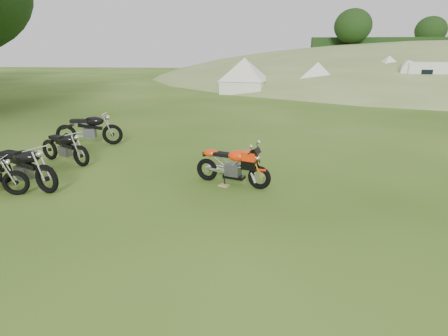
# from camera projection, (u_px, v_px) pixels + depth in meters

# --- Properties ---
(ground) EXTENTS (120.00, 120.00, 0.00)m
(ground) POSITION_uv_depth(u_px,v_px,m) (224.00, 225.00, 6.54)
(ground) COLOR #294A0F
(ground) RESTS_ON ground
(sport_motorcycle) EXTENTS (1.78, 1.01, 1.04)m
(sport_motorcycle) POSITION_uv_depth(u_px,v_px,m) (232.00, 162.00, 8.35)
(sport_motorcycle) COLOR red
(sport_motorcycle) RESTS_ON ground
(plywood_board) EXTENTS (0.27, 0.24, 0.02)m
(plywood_board) POSITION_uv_depth(u_px,v_px,m) (224.00, 185.00, 8.41)
(plywood_board) COLOR #AC7E5A
(plywood_board) RESTS_ON ground
(vintage_moto_b) EXTENTS (2.03, 1.09, 1.05)m
(vintage_moto_b) POSITION_uv_depth(u_px,v_px,m) (22.00, 166.00, 8.10)
(vintage_moto_b) COLOR black
(vintage_moto_b) RESTS_ON ground
(vintage_moto_c) EXTENTS (2.09, 0.75, 1.08)m
(vintage_moto_c) POSITION_uv_depth(u_px,v_px,m) (89.00, 128.00, 11.90)
(vintage_moto_c) COLOR black
(vintage_moto_c) RESTS_ON ground
(vintage_moto_d) EXTENTS (1.79, 1.10, 0.94)m
(vintage_moto_d) POSITION_uv_depth(u_px,v_px,m) (64.00, 146.00, 9.97)
(vintage_moto_d) COLOR black
(vintage_moto_d) RESTS_ON ground
(tent_left) EXTENTS (3.35, 3.35, 2.50)m
(tent_left) POSITION_uv_depth(u_px,v_px,m) (244.00, 75.00, 26.22)
(tent_left) COLOR silver
(tent_left) RESTS_ON ground
(tent_mid) EXTENTS (3.01, 3.01, 2.31)m
(tent_mid) POSITION_uv_depth(u_px,v_px,m) (317.00, 77.00, 26.06)
(tent_mid) COLOR silver
(tent_mid) RESTS_ON ground
(tent_right) EXTENTS (3.49, 3.49, 2.59)m
(tent_right) POSITION_uv_depth(u_px,v_px,m) (387.00, 74.00, 26.31)
(tent_right) COLOR silver
(tent_right) RESTS_ON ground
(caravan) EXTENTS (5.22, 3.36, 2.25)m
(caravan) POSITION_uv_depth(u_px,v_px,m) (440.00, 80.00, 23.32)
(caravan) COLOR silver
(caravan) RESTS_ON ground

